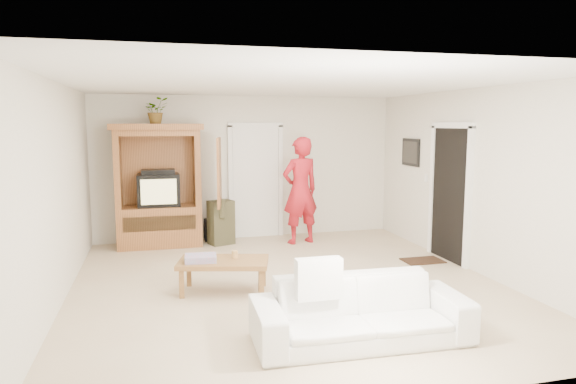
{
  "coord_description": "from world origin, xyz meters",
  "views": [
    {
      "loc": [
        -1.63,
        -6.31,
        2.12
      ],
      "look_at": [
        0.16,
        0.6,
        1.15
      ],
      "focal_mm": 32.0,
      "sensor_mm": 36.0,
      "label": 1
    }
  ],
  "objects_px": {
    "man": "(300,190)",
    "sofa": "(361,311)",
    "coffee_table": "(224,264)",
    "armoire": "(160,194)"
  },
  "relations": [
    {
      "from": "man",
      "to": "sofa",
      "type": "height_order",
      "value": "man"
    },
    {
      "from": "man",
      "to": "sofa",
      "type": "xyz_separation_m",
      "value": [
        -0.56,
        -4.13,
        -0.63
      ]
    },
    {
      "from": "man",
      "to": "coffee_table",
      "type": "distance_m",
      "value": 2.91
    },
    {
      "from": "man",
      "to": "coffee_table",
      "type": "xyz_separation_m",
      "value": [
        -1.66,
        -2.32,
        -0.58
      ]
    },
    {
      "from": "coffee_table",
      "to": "armoire",
      "type": "bearing_deg",
      "value": 119.3
    },
    {
      "from": "sofa",
      "to": "man",
      "type": "bearing_deg",
      "value": 84.14
    },
    {
      "from": "coffee_table",
      "to": "man",
      "type": "bearing_deg",
      "value": 68.9
    },
    {
      "from": "man",
      "to": "sofa",
      "type": "bearing_deg",
      "value": 68.32
    },
    {
      "from": "armoire",
      "to": "sofa",
      "type": "distance_m",
      "value": 4.92
    },
    {
      "from": "man",
      "to": "coffee_table",
      "type": "height_order",
      "value": "man"
    }
  ]
}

